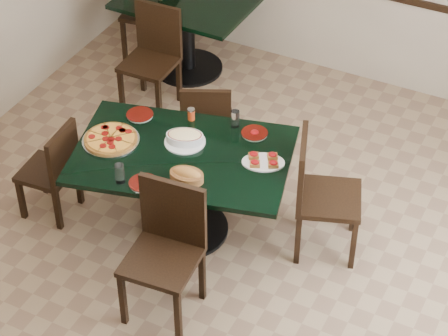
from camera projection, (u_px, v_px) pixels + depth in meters
The scene contains 21 objects.
floor at pixel (214, 256), 6.46m from camera, with size 5.50×5.50×0.00m, color brown.
room_shell at pixel (440, 43), 6.54m from camera, with size 5.50×5.50×5.50m.
main_table at pixel (183, 173), 6.31m from camera, with size 1.73×1.33×0.75m.
back_table at pixel (187, 21), 8.06m from camera, with size 1.21×0.89×0.75m.
chair_far at pixel (207, 122), 6.95m from camera, with size 0.53×0.53×0.85m.
chair_near at pixel (167, 242), 5.77m from camera, with size 0.50×0.50×1.00m.
chair_right at pixel (317, 189), 6.20m from camera, with size 0.58×0.58×0.98m.
chair_left at pixel (54, 167), 6.54m from camera, with size 0.41×0.41×0.81m.
back_chair_near at pixel (153, 52), 7.65m from camera, with size 0.45×0.45×0.94m.
back_chair_left at pixel (158, 6), 8.22m from camera, with size 0.52×0.52×0.98m.
pepperoni_pizza at pixel (111, 139), 6.30m from camera, with size 0.42×0.42×0.04m.
lasagna_casserole at pixel (185, 137), 6.26m from camera, with size 0.31×0.30×0.09m.
bread_basket at pixel (187, 175), 5.95m from camera, with size 0.26×0.19×0.10m.
bruschetta_platter at pixel (263, 161), 6.10m from camera, with size 0.36×0.31×0.05m.
side_plate_near at pixel (144, 183), 5.93m from camera, with size 0.20×0.20×0.02m.
side_plate_far_r at pixel (255, 133), 6.36m from camera, with size 0.20×0.20×0.03m.
side_plate_far_l at pixel (140, 115), 6.54m from camera, with size 0.20×0.20×0.02m.
napkin_setting at pixel (149, 186), 5.92m from camera, with size 0.21×0.21×0.01m.
water_glass_a at pixel (235, 119), 6.40m from camera, with size 0.06×0.06×0.14m, color silver.
water_glass_b at pixel (120, 173), 5.91m from camera, with size 0.07×0.07×0.14m, color silver.
pepper_shaker at pixel (191, 114), 6.48m from camera, with size 0.06×0.06×0.10m.
Camera 1 is at (2.13, -4.03, 4.63)m, focal length 70.00 mm.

